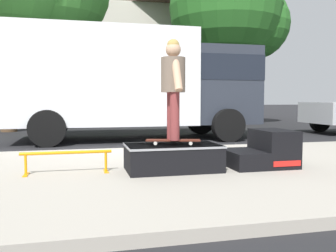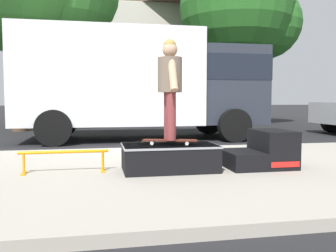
{
  "view_description": "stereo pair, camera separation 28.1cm",
  "coord_description": "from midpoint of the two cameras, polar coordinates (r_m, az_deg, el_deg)",
  "views": [
    {
      "loc": [
        -0.85,
        -8.19,
        1.14
      ],
      "look_at": [
        0.62,
        -2.07,
        0.69
      ],
      "focal_mm": 38.99,
      "sensor_mm": 36.0,
      "label": 1
    },
    {
      "loc": [
        -0.57,
        -8.25,
        1.14
      ],
      "look_at": [
        0.62,
        -2.07,
        0.69
      ],
      "focal_mm": 38.99,
      "sensor_mm": 36.0,
      "label": 2
    }
  ],
  "objects": [
    {
      "name": "skateboard",
      "position": [
        5.25,
        1.81,
        -2.29
      ],
      "size": [
        0.81,
        0.39,
        0.07
      ],
      "color": "#4C1E14",
      "rests_on": "skate_box"
    },
    {
      "name": "grind_rail",
      "position": [
        5.29,
        -14.51,
        -4.62
      ],
      "size": [
        1.23,
        0.28,
        0.31
      ],
      "color": "orange",
      "rests_on": "sidewalk_slab"
    },
    {
      "name": "sidewalk_slab",
      "position": [
        5.37,
        -3.17,
        -7.47
      ],
      "size": [
        50.0,
        5.0,
        0.12
      ],
      "primitive_type": "cube",
      "color": "#A8A093",
      "rests_on": "ground"
    },
    {
      "name": "house_behind",
      "position": [
        22.62,
        0.95,
        11.99
      ],
      "size": [
        9.54,
        8.23,
        8.4
      ],
      "color": "beige",
      "rests_on": "ground"
    },
    {
      "name": "box_truck",
      "position": [
        10.53,
        -3.11,
        7.16
      ],
      "size": [
        6.91,
        2.63,
        3.05
      ],
      "color": "white",
      "rests_on": "ground"
    },
    {
      "name": "ground_plane",
      "position": [
        8.32,
        -5.98,
        -3.77
      ],
      "size": [
        140.0,
        140.0,
        0.0
      ],
      "primitive_type": "plane",
      "color": "black"
    },
    {
      "name": "skater_kid",
      "position": [
        5.23,
        1.84,
        7.06
      ],
      "size": [
        0.35,
        0.74,
        1.43
      ],
      "color": "brown",
      "rests_on": "skateboard"
    },
    {
      "name": "skate_box",
      "position": [
        5.28,
        1.75,
        -4.8
      ],
      "size": [
        1.35,
        0.79,
        0.38
      ],
      "color": "black",
      "rests_on": "sidewalk_slab"
    },
    {
      "name": "kicker_ramp",
      "position": [
        5.76,
        16.0,
        -3.9
      ],
      "size": [
        0.99,
        0.8,
        0.56
      ],
      "color": "black",
      "rests_on": "sidewalk_slab"
    },
    {
      "name": "street_tree_main",
      "position": [
        17.27,
        12.03,
        17.16
      ],
      "size": [
        5.5,
        5.0,
        7.72
      ],
      "color": "brown",
      "rests_on": "ground"
    }
  ]
}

